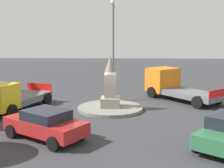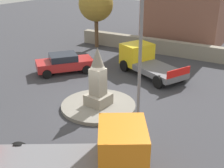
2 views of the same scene
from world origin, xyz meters
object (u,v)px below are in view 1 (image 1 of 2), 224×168
(monument, at_px, (110,85))
(truck_yellow_waiting, at_px, (9,97))
(car_red_parked_left, at_px, (46,124))
(streetlamp, at_px, (113,39))
(truck_orange_approaching, at_px, (173,85))

(monument, xyz_separation_m, truck_yellow_waiting, (0.82, -6.33, -0.66))
(monument, height_order, car_red_parked_left, monument)
(streetlamp, height_order, truck_yellow_waiting, streetlamp)
(monument, relative_size, car_red_parked_left, 0.77)
(car_red_parked_left, bearing_deg, truck_orange_approaching, 141.23)
(truck_yellow_waiting, bearing_deg, car_red_parked_left, 36.25)
(truck_yellow_waiting, bearing_deg, streetlamp, 118.83)
(car_red_parked_left, bearing_deg, streetlamp, 160.73)
(streetlamp, distance_m, truck_orange_approaching, 5.74)
(truck_orange_approaching, bearing_deg, streetlamp, -78.49)
(monument, xyz_separation_m, car_red_parked_left, (5.61, -2.82, -0.87))
(monument, distance_m, streetlamp, 3.94)
(car_red_parked_left, distance_m, truck_yellow_waiting, 5.94)
(streetlamp, height_order, car_red_parked_left, streetlamp)
(car_red_parked_left, relative_size, truck_yellow_waiting, 0.77)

